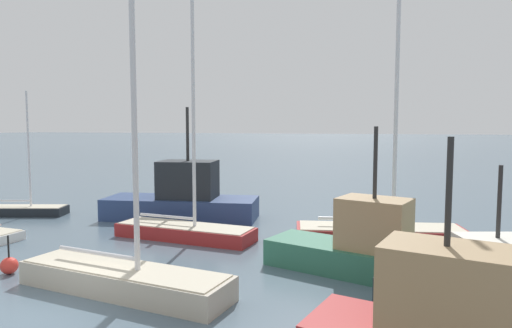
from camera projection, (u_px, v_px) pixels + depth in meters
The scene contains 9 objects.
ground_plane at pixel (37, 316), 11.82m from camera, with size 600.00×600.00×0.00m, color slate.
sailboat_1 at pixel (185, 227), 19.90m from camera, with size 6.46×2.06×12.07m.
sailboat_2 at pixel (123, 271), 13.46m from camera, with size 7.11×2.39×13.58m.
sailboat_3 at pixel (25, 209), 25.21m from camera, with size 4.73×2.74×6.98m.
sailboat_5 at pixel (380, 230), 19.06m from camera, with size 7.33×3.66×13.54m.
fishing_boat_1 at pixel (367, 249), 15.00m from camera, with size 7.08×3.73×5.01m.
fishing_boat_2 at pixel (488, 294), 11.37m from camera, with size 5.56×3.40×4.05m.
fishing_boat_3 at pixel (183, 199), 24.22m from camera, with size 8.61×4.35×6.04m.
channel_buoy_0 at pixel (9, 265), 15.16m from camera, with size 0.57×0.57×1.33m.
Camera 1 is at (9.27, -8.88, 5.01)m, focal length 31.28 mm.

